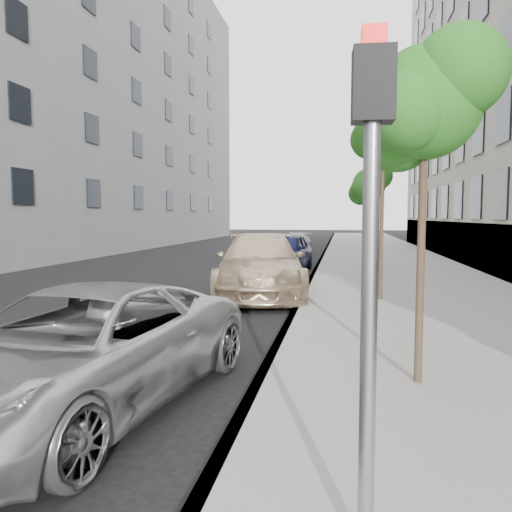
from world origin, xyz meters
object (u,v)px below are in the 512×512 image
(tree_far, at_px, (370,185))
(minivan, at_px, (81,349))
(tree_near, at_px, (427,103))
(suv, at_px, (260,264))
(tree_mid, at_px, (385,126))
(sedan_black, at_px, (286,248))
(sedan_blue, at_px, (284,252))
(signal_pole, at_px, (371,237))
(sedan_rear, at_px, (295,243))

(tree_far, xyz_separation_m, minivan, (-3.99, -14.25, -2.74))
(tree_near, bearing_deg, suv, 113.54)
(tree_mid, bearing_deg, sedan_black, 107.63)
(tree_far, distance_m, sedan_blue, 4.30)
(sedan_black, bearing_deg, tree_mid, -80.93)
(tree_mid, distance_m, sedan_black, 13.19)
(tree_far, relative_size, suv, 0.69)
(suv, bearing_deg, minivan, -102.92)
(signal_pole, height_order, sedan_black, signal_pole)
(sedan_blue, bearing_deg, suv, -86.08)
(tree_near, bearing_deg, minivan, -162.57)
(signal_pole, bearing_deg, tree_mid, 81.81)
(tree_far, relative_size, sedan_blue, 0.87)
(tree_near, bearing_deg, tree_mid, 90.00)
(tree_mid, bearing_deg, signal_pole, -94.80)
(suv, relative_size, sedan_blue, 1.27)
(sedan_rear, bearing_deg, suv, -84.88)
(tree_mid, relative_size, minivan, 1.02)
(tree_mid, distance_m, sedan_blue, 8.68)
(tree_far, relative_size, signal_pole, 1.29)
(sedan_blue, height_order, sedan_rear, sedan_blue)
(tree_near, distance_m, sedan_rear, 25.23)
(tree_near, distance_m, tree_mid, 6.56)
(tree_far, bearing_deg, sedan_black, 124.68)
(tree_near, xyz_separation_m, sedan_blue, (-3.33, 13.61, -2.84))
(tree_mid, distance_m, tree_far, 6.59)
(sedan_black, bearing_deg, signal_pole, -90.86)
(signal_pole, relative_size, sedan_rear, 0.76)
(sedan_blue, bearing_deg, tree_near, -72.34)
(tree_mid, relative_size, sedan_black, 1.34)
(sedan_blue, bearing_deg, minivan, -88.62)
(tree_mid, height_order, suv, tree_mid)
(tree_far, height_order, sedan_blue, tree_far)
(tree_mid, height_order, signal_pole, tree_mid)
(sedan_rear, bearing_deg, minivan, -87.01)
(signal_pole, bearing_deg, minivan, 141.04)
(minivan, relative_size, sedan_rear, 1.22)
(tree_mid, relative_size, signal_pole, 1.64)
(tree_far, distance_m, minivan, 15.05)
(suv, distance_m, sedan_rear, 17.11)
(sedan_rear, bearing_deg, sedan_blue, -83.83)
(signal_pole, relative_size, suv, 0.53)
(minivan, height_order, sedan_blue, sedan_blue)
(signal_pole, bearing_deg, sedan_blue, 94.88)
(tree_near, relative_size, sedan_black, 1.12)
(tree_mid, height_order, sedan_black, tree_mid)
(minivan, distance_m, sedan_black, 19.77)
(tree_far, bearing_deg, suv, -121.81)
(tree_near, bearing_deg, sedan_black, 101.66)
(tree_near, bearing_deg, sedan_rear, 98.99)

